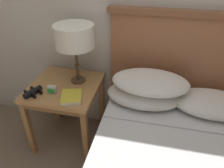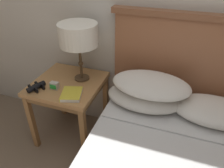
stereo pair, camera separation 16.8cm
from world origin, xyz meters
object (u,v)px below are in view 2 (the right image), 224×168
object	(u,v)px
table_lamp	(78,36)
alarm_clock	(54,86)
nightstand	(68,90)
binoculars_pair	(36,87)
book_on_nightstand	(71,94)

from	to	relation	value
table_lamp	alarm_clock	size ratio (longest dim) A/B	7.10
nightstand	binoculars_pair	distance (m)	0.28
table_lamp	book_on_nightstand	xyz separation A→B (m)	(0.04, -0.27, -0.38)
table_lamp	binoculars_pair	xyz separation A→B (m)	(-0.28, -0.28, -0.38)
nightstand	binoculars_pair	size ratio (longest dim) A/B	3.75
book_on_nightstand	alarm_clock	bearing A→B (deg)	165.93
book_on_nightstand	binoculars_pair	world-z (taller)	binoculars_pair
binoculars_pair	nightstand	bearing A→B (deg)	44.69
binoculars_pair	alarm_clock	size ratio (longest dim) A/B	2.35
table_lamp	book_on_nightstand	size ratio (longest dim) A/B	2.25
binoculars_pair	alarm_clock	bearing A→B (deg)	21.80
nightstand	alarm_clock	xyz separation A→B (m)	(-0.05, -0.13, 0.11)
nightstand	table_lamp	world-z (taller)	table_lamp
nightstand	book_on_nightstand	bearing A→B (deg)	-52.40
table_lamp	binoculars_pair	bearing A→B (deg)	-135.17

